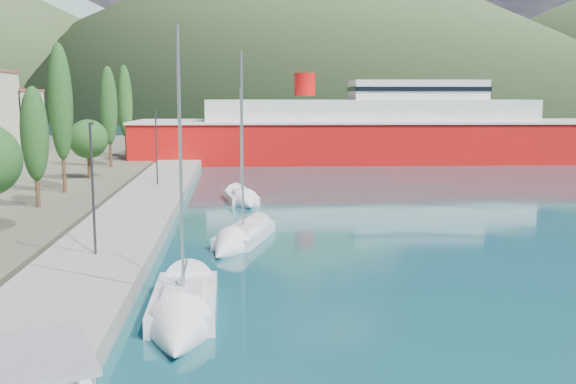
{
  "coord_description": "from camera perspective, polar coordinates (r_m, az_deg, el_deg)",
  "views": [
    {
      "loc": [
        -2.45,
        -16.22,
        7.99
      ],
      "look_at": [
        0.0,
        14.0,
        3.5
      ],
      "focal_mm": 40.0,
      "sensor_mm": 36.0,
      "label": 1
    }
  ],
  "objects": [
    {
      "name": "sailboat_mid",
      "position": [
        34.53,
        -4.75,
        -4.5
      ],
      "size": [
        4.34,
        8.1,
        11.29
      ],
      "color": "silver",
      "rests_on": "ground"
    },
    {
      "name": "ferry",
      "position": [
        81.47,
        7.31,
        5.21
      ],
      "size": [
        58.67,
        14.79,
        11.56
      ],
      "color": "red",
      "rests_on": "ground"
    },
    {
      "name": "sailboat_near",
      "position": [
        22.99,
        -9.47,
        -11.21
      ],
      "size": [
        2.5,
        8.01,
        11.46
      ],
      "color": "silver",
      "rests_on": "ground"
    },
    {
      "name": "ground",
      "position": [
        136.47,
        -3.62,
        5.05
      ],
      "size": [
        1400.0,
        1400.0,
        0.0
      ],
      "primitive_type": "plane",
      "color": "#134C55"
    },
    {
      "name": "sailboat_far",
      "position": [
        48.28,
        -3.89,
        -0.79
      ],
      "size": [
        3.07,
        6.73,
        9.53
      ],
      "color": "silver",
      "rests_on": "ground"
    },
    {
      "name": "hills_far",
      "position": [
        654.11,
        8.1,
        14.43
      ],
      "size": [
        1480.0,
        900.0,
        180.0
      ],
      "color": "slate",
      "rests_on": "ground"
    },
    {
      "name": "lamp_posts",
      "position": [
        31.8,
        -16.49,
        1.02
      ],
      "size": [
        0.15,
        44.37,
        6.06
      ],
      "color": "#2D2D33",
      "rests_on": "quay"
    },
    {
      "name": "tree_row",
      "position": [
        49.0,
        -20.4,
        5.54
      ],
      "size": [
        3.92,
        61.87,
        11.39
      ],
      "color": "#47301E",
      "rests_on": "land_strip"
    },
    {
      "name": "quay",
      "position": [
        43.39,
        -13.25,
        -1.88
      ],
      "size": [
        5.0,
        88.0,
        0.8
      ],
      "primitive_type": "cube",
      "color": "gray",
      "rests_on": "ground"
    },
    {
      "name": "hills_near",
      "position": [
        403.6,
        10.11,
        14.15
      ],
      "size": [
        1010.0,
        520.0,
        115.0
      ],
      "color": "#3B502C",
      "rests_on": "ground"
    }
  ]
}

